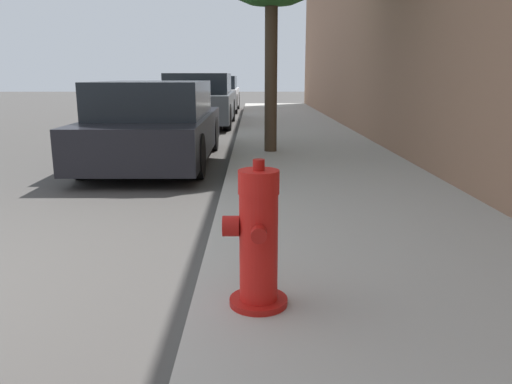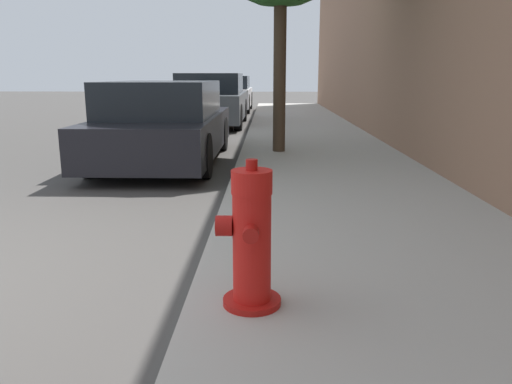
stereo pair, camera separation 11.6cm
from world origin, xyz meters
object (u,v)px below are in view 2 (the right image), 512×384
Objects in this scene: parked_car_near at (165,124)px; fire_hydrant at (251,241)px; parked_car_mid at (212,100)px; parked_car_far at (229,94)px.

fire_hydrant is at bearing -73.73° from parked_car_near.
parked_car_near is 1.02× the size of parked_car_mid.
fire_hydrant is at bearing -85.09° from parked_car_far.
parked_car_near is 6.07m from parked_car_mid.
parked_car_mid reaches higher than parked_car_near.
parked_car_far is at bearing 94.91° from fire_hydrant.
parked_car_mid is (-1.49, 11.40, 0.19)m from fire_hydrant.
parked_car_near reaches higher than fire_hydrant.
parked_car_far is (0.03, 5.63, -0.03)m from parked_car_mid.
fire_hydrant is 11.50m from parked_car_mid.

